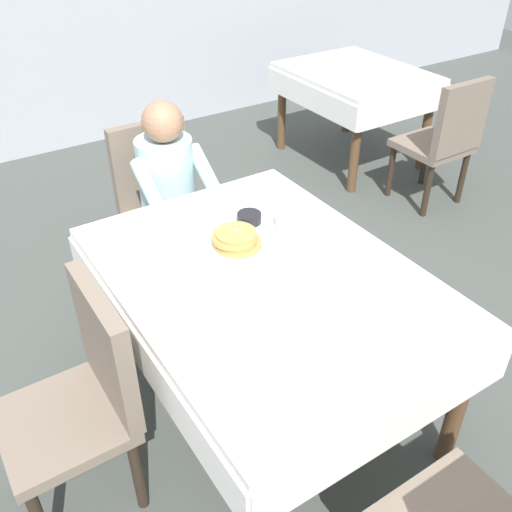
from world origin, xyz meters
The scene contains 16 objects.
ground_plane centered at (0.00, 0.00, 0.00)m, with size 14.00×14.00×0.00m, color #474C47.
dining_table_main centered at (0.00, 0.00, 0.65)m, with size 1.12×1.52×0.74m.
chair_diner centered at (0.06, 1.17, 0.53)m, with size 0.44×0.45×0.93m.
diner_person centered at (0.06, 1.01, 0.67)m, with size 0.40×0.43×1.12m.
chair_left_side centered at (-0.77, 0.00, 0.53)m, with size 0.45×0.44×0.93m.
plate_breakfast centered at (-0.01, 0.21, 0.75)m, with size 0.28×0.28×0.02m, color white.
breakfast_stack centered at (-0.01, 0.21, 0.79)m, with size 0.21×0.20×0.08m.
cup_coffee centered at (0.26, 0.24, 0.78)m, with size 0.11×0.08×0.08m.
bowl_butter centered at (0.15, 0.37, 0.76)m, with size 0.11×0.11×0.04m, color black.
syrup_pitcher centered at (-0.30, 0.35, 0.78)m, with size 0.08×0.08×0.07m.
fork_left_of_plate centered at (-0.20, 0.19, 0.74)m, with size 0.18×0.01×0.01m, color silver.
knife_right_of_plate centered at (0.18, 0.19, 0.74)m, with size 0.20×0.01×0.01m, color silver.
spoon_near_edge centered at (-0.04, -0.11, 0.74)m, with size 0.15×0.01×0.01m, color silver.
napkin_folded centered at (-0.31, 0.06, 0.74)m, with size 0.17×0.12×0.01m, color white.
background_table_far centered at (2.07, 1.82, 0.62)m, with size 0.92×1.12×0.74m.
background_chair_empty centered at (2.07, 0.87, 0.53)m, with size 0.44×0.45×0.93m.
Camera 1 is at (-1.00, -1.48, 2.08)m, focal length 39.63 mm.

